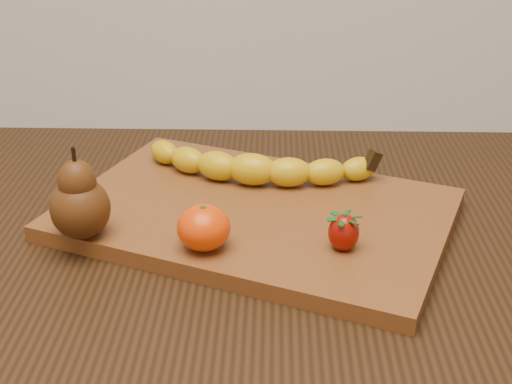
# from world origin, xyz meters

# --- Properties ---
(table) EXTENTS (1.00, 0.70, 0.76)m
(table) POSITION_xyz_m (0.00, 0.00, 0.66)
(table) COLOR black
(table) RESTS_ON ground
(cutting_board) EXTENTS (0.53, 0.44, 0.02)m
(cutting_board) POSITION_xyz_m (0.04, 0.04, 0.77)
(cutting_board) COLOR brown
(cutting_board) RESTS_ON table
(banana) EXTENTS (0.27, 0.12, 0.04)m
(banana) POSITION_xyz_m (0.04, 0.11, 0.80)
(banana) COLOR #D2A809
(banana) RESTS_ON cutting_board
(pear) EXTENTS (0.07, 0.07, 0.10)m
(pear) POSITION_xyz_m (-0.15, -0.03, 0.83)
(pear) COLOR #49250B
(pear) RESTS_ON cutting_board
(mandarin) EXTENTS (0.06, 0.06, 0.05)m
(mandarin) POSITION_xyz_m (-0.01, -0.06, 0.80)
(mandarin) COLOR #E23A02
(mandarin) RESTS_ON cutting_board
(strawberry) EXTENTS (0.04, 0.04, 0.04)m
(strawberry) POSITION_xyz_m (0.14, -0.05, 0.80)
(strawberry) COLOR #870C03
(strawberry) RESTS_ON cutting_board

